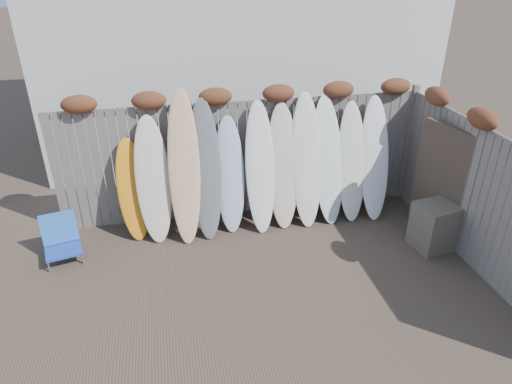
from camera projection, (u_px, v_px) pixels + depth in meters
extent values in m
plane|color=#493A2D|center=(274.00, 301.00, 6.00)|extent=(80.00, 80.00, 0.00)
cube|color=slate|center=(242.00, 159.00, 7.62)|extent=(6.00, 0.10, 2.00)
cube|color=slate|center=(407.00, 143.00, 8.13)|extent=(0.10, 0.10, 2.10)
ellipsoid|color=brown|center=(79.00, 104.00, 6.64)|extent=(0.52, 0.28, 0.28)
ellipsoid|color=brown|center=(149.00, 101.00, 6.82)|extent=(0.52, 0.28, 0.28)
ellipsoid|color=brown|center=(215.00, 97.00, 7.00)|extent=(0.52, 0.28, 0.28)
ellipsoid|color=brown|center=(278.00, 93.00, 7.18)|extent=(0.52, 0.28, 0.28)
ellipsoid|color=brown|center=(338.00, 90.00, 7.36)|extent=(0.52, 0.28, 0.28)
ellipsoid|color=brown|center=(396.00, 87.00, 7.53)|extent=(0.52, 0.28, 0.28)
cube|color=slate|center=(485.00, 205.00, 6.24)|extent=(0.10, 4.40, 2.00)
ellipsoid|color=brown|center=(482.00, 119.00, 6.07)|extent=(0.28, 0.56, 0.28)
ellipsoid|color=brown|center=(437.00, 96.00, 7.03)|extent=(0.28, 0.56, 0.28)
cube|color=silver|center=(230.00, 6.00, 10.33)|extent=(8.00, 5.00, 6.00)
cube|color=#2243AC|center=(64.00, 250.00, 6.69)|extent=(0.59, 0.55, 0.03)
cube|color=blue|center=(59.00, 228.00, 6.77)|extent=(0.53, 0.27, 0.46)
cylinder|color=silver|center=(49.00, 267.00, 6.50)|extent=(0.03, 0.03, 0.19)
cylinder|color=#A1A0A7|center=(47.00, 253.00, 6.80)|extent=(0.03, 0.03, 0.19)
cylinder|color=silver|center=(83.00, 258.00, 6.67)|extent=(0.03, 0.03, 0.19)
cylinder|color=#A3A4AA|center=(80.00, 245.00, 6.97)|extent=(0.03, 0.03, 0.19)
cube|color=brown|center=(436.00, 226.00, 6.96)|extent=(0.71, 0.62, 0.73)
cube|color=brown|center=(444.00, 184.00, 7.00)|extent=(0.32, 1.19, 1.81)
ellipsoid|color=orange|center=(133.00, 190.00, 7.09)|extent=(0.52, 0.62, 1.58)
ellipsoid|color=beige|center=(153.00, 180.00, 7.00)|extent=(0.55, 0.70, 1.92)
ellipsoid|color=#FCCA8B|center=(184.00, 168.00, 6.95)|extent=(0.57, 0.85, 2.30)
ellipsoid|color=slate|center=(206.00, 170.00, 7.07)|extent=(0.52, 0.78, 2.14)
ellipsoid|color=#A9C1D8|center=(230.00, 175.00, 7.28)|extent=(0.51, 0.68, 1.82)
ellipsoid|color=white|center=(260.00, 168.00, 7.25)|extent=(0.52, 0.76, 2.05)
ellipsoid|color=beige|center=(283.00, 167.00, 7.38)|extent=(0.56, 0.74, 1.98)
ellipsoid|color=silver|center=(307.00, 161.00, 7.40)|extent=(0.54, 0.78, 2.13)
ellipsoid|color=silver|center=(328.00, 161.00, 7.49)|extent=(0.57, 0.76, 2.05)
ellipsoid|color=silver|center=(352.00, 162.00, 7.58)|extent=(0.52, 0.73, 1.94)
ellipsoid|color=white|center=(375.00, 159.00, 7.61)|extent=(0.54, 0.75, 2.01)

